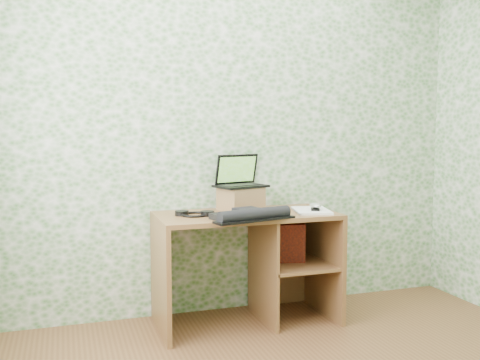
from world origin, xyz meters
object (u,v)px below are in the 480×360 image
object	(u,v)px
desk	(256,251)
riser	(241,199)
notepad	(311,211)
laptop	(239,179)
keyboard	(251,215)

from	to	relation	value
desk	riser	bearing A→B (deg)	120.32
riser	notepad	world-z (taller)	riser
laptop	keyboard	size ratio (longest dim) A/B	0.70
desk	laptop	size ratio (longest dim) A/B	3.07
keyboard	notepad	world-z (taller)	keyboard
desk	keyboard	world-z (taller)	keyboard
riser	laptop	bearing A→B (deg)	90.00
riser	laptop	size ratio (longest dim) A/B	0.68
laptop	keyboard	xyz separation A→B (m)	(-0.06, -0.41, -0.19)
desk	riser	xyz separation A→B (m)	(-0.07, 0.12, 0.35)
riser	notepad	size ratio (longest dim) A/B	0.82
laptop	notepad	size ratio (longest dim) A/B	1.20
notepad	keyboard	bearing A→B (deg)	-149.58
laptop	desk	bearing A→B (deg)	-83.24
laptop	keyboard	distance (m)	0.45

